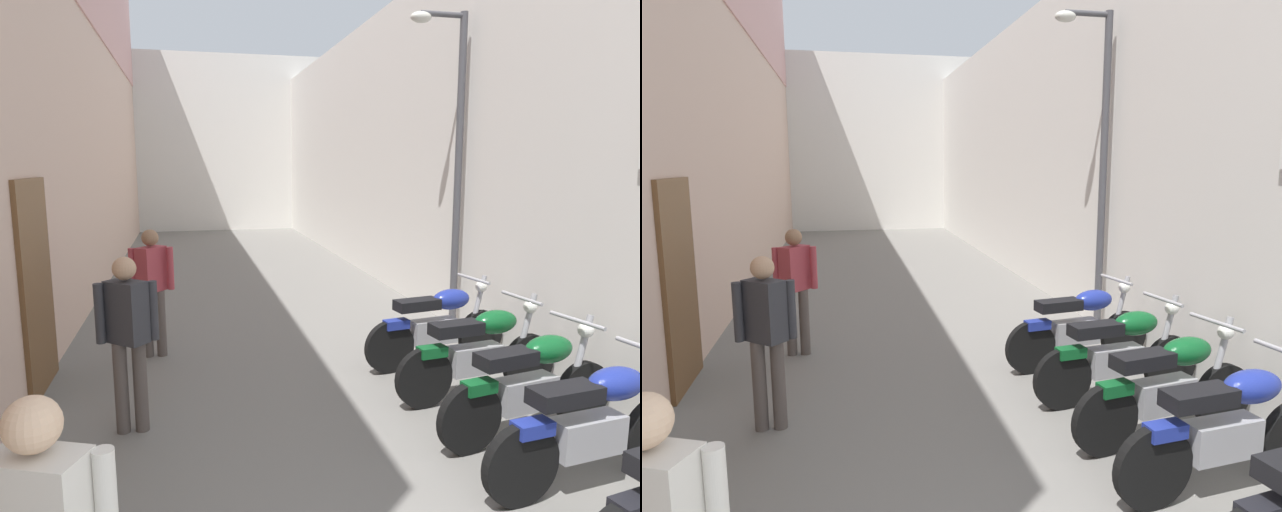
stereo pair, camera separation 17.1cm
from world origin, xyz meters
The scene contains 11 objects.
ground_plane centered at (0.00, 7.69, 0.00)m, with size 35.38×35.38×0.00m, color slate.
building_left centered at (-2.84, 9.65, 4.34)m, with size 0.45×19.38×8.61m.
building_right centered at (2.84, 9.69, 2.61)m, with size 0.45×19.38×5.21m.
building_far_end centered at (0.00, 20.38, 3.00)m, with size 8.29×2.00×6.00m, color silver.
motorcycle_third centered at (1.70, 2.67, 0.50)m, with size 1.85×0.58×1.04m.
motorcycle_fourth centered at (1.70, 3.44, 0.50)m, with size 1.84×0.58×1.04m.
motorcycle_fifth centered at (1.70, 4.30, 0.50)m, with size 1.85×0.58×1.04m.
motorcycle_sixth centered at (1.70, 5.26, 0.50)m, with size 1.84×0.58×1.04m.
pedestrian_mid_alley centered at (-1.63, 4.38, 0.92)m, with size 0.52×0.38×1.57m.
pedestrian_further_down centered at (-1.53, 6.37, 0.92)m, with size 0.52×0.39×1.57m.
street_lamp centered at (2.40, 6.45, 2.53)m, with size 0.79×0.18×4.27m.
Camera 1 is at (-1.11, -0.54, 2.36)m, focal length 31.50 mm.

